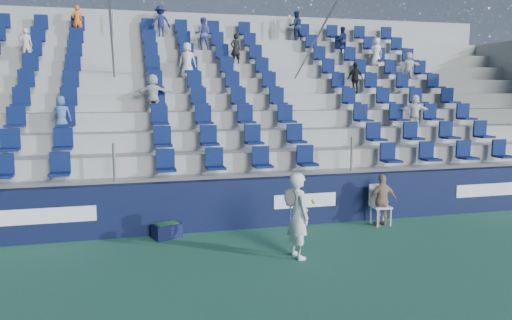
{
  "coord_description": "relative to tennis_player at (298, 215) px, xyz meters",
  "views": [
    {
      "loc": [
        -2.71,
        -8.3,
        3.29
      ],
      "look_at": [
        0.2,
        2.8,
        1.7
      ],
      "focal_mm": 35.0,
      "sensor_mm": 36.0,
      "label": 1
    }
  ],
  "objects": [
    {
      "name": "ball_bin",
      "position": [
        -2.41,
        1.99,
        -0.67
      ],
      "size": [
        0.71,
        0.58,
        0.34
      ],
      "color": "#0E1336",
      "rests_on": "ground"
    },
    {
      "name": "tennis_player",
      "position": [
        0.0,
        0.0,
        0.0
      ],
      "size": [
        0.69,
        0.67,
        1.71
      ],
      "color": "silver",
      "rests_on": "ground"
    },
    {
      "name": "ground",
      "position": [
        -0.53,
        -0.76,
        -0.86
      ],
      "size": [
        70.0,
        70.0,
        0.0
      ],
      "primitive_type": "plane",
      "color": "#2B6449",
      "rests_on": "ground"
    },
    {
      "name": "line_judge_chair",
      "position": [
        2.8,
        1.89,
        -0.29
      ],
      "size": [
        0.47,
        0.48,
        1.0
      ],
      "color": "white",
      "rests_on": "ground"
    },
    {
      "name": "grandstand",
      "position": [
        -0.53,
        7.48,
        1.28
      ],
      "size": [
        24.0,
        8.17,
        6.63
      ],
      "color": "#989994",
      "rests_on": "ground"
    },
    {
      "name": "sponsor_wall",
      "position": [
        -0.52,
        2.39,
        -0.26
      ],
      "size": [
        24.0,
        0.32,
        1.2
      ],
      "color": "black",
      "rests_on": "ground"
    },
    {
      "name": "line_judge",
      "position": [
        2.8,
        1.74,
        -0.22
      ],
      "size": [
        0.76,
        0.33,
        1.28
      ],
      "primitive_type": "imported",
      "rotation": [
        0.0,
        0.0,
        3.12
      ],
      "color": "tan",
      "rests_on": "ground"
    }
  ]
}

